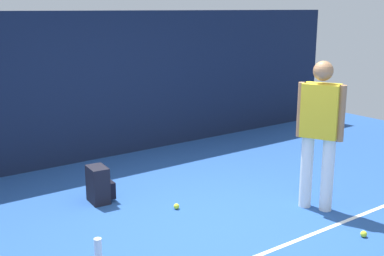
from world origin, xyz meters
name	(u,v)px	position (x,y,z in m)	size (l,w,h in m)	color
ground_plane	(214,227)	(0.00, 0.00, 0.00)	(12.00, 12.00, 0.00)	#234C93
back_fence	(88,87)	(0.00, 3.00, 1.11)	(10.00, 0.10, 2.22)	#141E38
court_line	(263,254)	(0.00, -0.73, 0.00)	(9.00, 0.05, 0.00)	white
tennis_player	(320,127)	(1.26, -0.28, 0.97)	(0.37, 0.49, 1.70)	white
backpack	(99,185)	(-0.66, 1.35, 0.21)	(0.30, 0.32, 0.44)	black
tennis_ball_near_player	(364,234)	(1.07, -1.07, 0.03)	(0.07, 0.07, 0.07)	#CCE033
tennis_ball_by_fence	(176,206)	(-0.05, 0.64, 0.03)	(0.07, 0.07, 0.07)	#CCE033
water_bottle	(98,252)	(-1.33, 0.01, 0.13)	(0.07, 0.07, 0.25)	white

